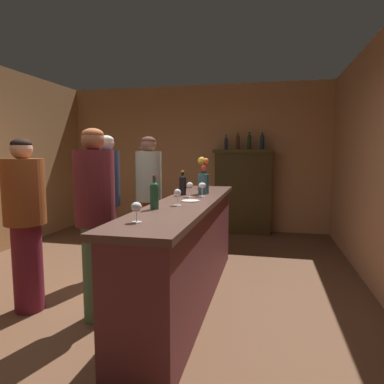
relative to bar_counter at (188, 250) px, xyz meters
name	(u,v)px	position (x,y,z in m)	size (l,w,h in m)	color
floor	(119,305)	(-0.63, -0.27, -0.52)	(9.33, 9.33, 0.00)	brown
wall_back	(196,158)	(-0.63, 3.38, 0.88)	(5.19, 0.12, 2.80)	tan
bar_counter	(188,250)	(0.00, 0.00, 0.00)	(0.55, 3.04, 1.03)	brown
display_cabinet	(243,190)	(0.32, 3.11, 0.30)	(1.11, 0.37, 1.56)	#352A11
wine_bottle_riesling	(154,194)	(-0.15, -0.57, 0.64)	(0.07, 0.07, 0.29)	#215132
wine_bottle_merlot	(183,184)	(-0.16, 0.42, 0.64)	(0.08, 0.08, 0.27)	black
wine_bottle_rose	(204,178)	(-0.06, 1.22, 0.65)	(0.08, 0.08, 0.30)	black
wine_glass_front	(178,193)	(-0.01, -0.34, 0.62)	(0.07, 0.07, 0.15)	white
wine_glass_mid	(202,186)	(0.08, 0.34, 0.63)	(0.08, 0.08, 0.15)	white
wine_glass_rear	(190,186)	(-0.04, 0.27, 0.63)	(0.07, 0.07, 0.16)	white
wine_glass_spare	(136,208)	(-0.09, -1.13, 0.61)	(0.07, 0.07, 0.14)	white
flower_arrangement	(203,178)	(0.05, 0.59, 0.69)	(0.13, 0.15, 0.42)	#335761
cheese_plate	(190,201)	(0.05, -0.07, 0.52)	(0.18, 0.18, 0.01)	white
display_bottle_left	(226,143)	(-0.01, 3.11, 1.17)	(0.06, 0.06, 0.28)	#202533
display_bottle_midleft	(238,142)	(0.21, 3.11, 1.19)	(0.07, 0.07, 0.32)	#472714
display_bottle_center	(249,141)	(0.42, 3.11, 1.19)	(0.07, 0.07, 0.34)	#1F331C
display_bottle_midright	(262,141)	(0.65, 3.11, 1.19)	(0.08, 0.08, 0.33)	#172938
patron_in_navy	(25,218)	(-1.43, -0.55, 0.37)	(0.38, 0.38, 1.63)	maroon
patron_by_cabinet	(95,216)	(-0.70, -0.57, 0.42)	(0.35, 0.35, 1.71)	#4B6D4C
patron_redhead	(146,192)	(-1.05, 1.64, 0.38)	(0.31, 0.31, 1.60)	#322323
patron_near_entrance	(108,198)	(-1.12, 0.51, 0.44)	(0.30, 0.30, 1.71)	gray
patron_tall	(149,195)	(-0.75, 0.97, 0.43)	(0.34, 0.34, 1.71)	brown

